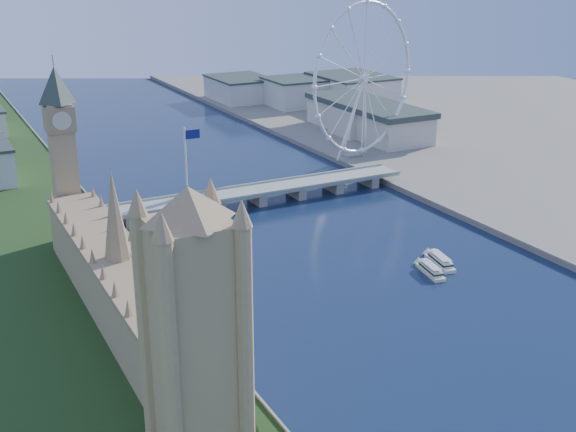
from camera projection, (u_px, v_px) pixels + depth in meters
victoria_tower at (194, 333)px, 208.59m from camera, size 28.16×28.16×112.00m
parliament_range at (121, 289)px, 319.74m from camera, size 24.00×200.00×70.00m
big_ben at (61, 134)px, 393.68m from camera, size 20.02×20.02×110.00m
westminster_bridge at (257, 194)px, 488.05m from camera, size 220.00×22.00×9.50m
london_eye at (364, 79)px, 565.86m from camera, size 113.60×39.12×124.30m
county_hall at (367, 136)px, 675.11m from camera, size 54.00×144.00×35.00m
city_skyline at (181, 107)px, 718.73m from camera, size 505.00×280.00×32.00m
tour_boat_near at (430, 274)px, 380.00m from camera, size 11.15×26.57×5.66m
tour_boat_far at (440, 265)px, 391.03m from camera, size 12.51×28.43×6.07m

